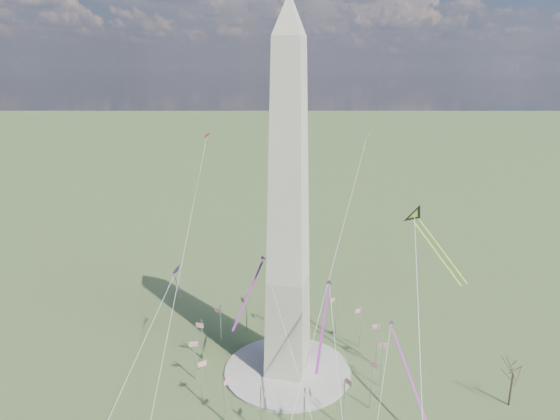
# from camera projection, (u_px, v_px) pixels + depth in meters

# --- Properties ---
(ground) EXTENTS (2000.00, 2000.00, 0.00)m
(ground) POSITION_uv_depth(u_px,v_px,m) (288.00, 372.00, 142.42)
(ground) COLOR #43592C
(ground) RESTS_ON ground
(plaza) EXTENTS (36.00, 36.00, 0.80)m
(plaza) POSITION_uv_depth(u_px,v_px,m) (288.00, 370.00, 142.31)
(plaza) COLOR #ACA69D
(plaza) RESTS_ON ground
(washington_monument) EXTENTS (15.56, 15.56, 100.00)m
(washington_monument) POSITION_uv_depth(u_px,v_px,m) (288.00, 211.00, 129.21)
(washington_monument) COLOR #AAA58F
(washington_monument) RESTS_ON plaza
(flagpole_ring) EXTENTS (54.40, 54.40, 13.00)m
(flagpole_ring) POSITION_uv_depth(u_px,v_px,m) (288.00, 349.00, 140.41)
(flagpole_ring) COLOR silver
(flagpole_ring) RESTS_ON ground
(tree_near) EXTENTS (7.94, 7.94, 13.90)m
(tree_near) POSITION_uv_depth(u_px,v_px,m) (513.00, 371.00, 125.72)
(tree_near) COLOR #433428
(tree_near) RESTS_ON ground
(kite_delta_black) EXTENTS (17.08, 16.95, 16.14)m
(kite_delta_black) POSITION_uv_depth(u_px,v_px,m) (417.00, 219.00, 128.85)
(kite_delta_black) COLOR black
(kite_delta_black) RESTS_ON ground
(kite_diamond_purple) EXTENTS (2.54, 3.55, 10.80)m
(kite_diamond_purple) POSITION_uv_depth(u_px,v_px,m) (177.00, 273.00, 146.99)
(kite_diamond_purple) COLOR navy
(kite_diamond_purple) RESTS_ON ground
(kite_streamer_left) EXTENTS (2.05, 19.99, 13.72)m
(kite_streamer_left) POSITION_uv_depth(u_px,v_px,m) (325.00, 314.00, 117.06)
(kite_streamer_left) COLOR #FF2833
(kite_streamer_left) RESTS_ON ground
(kite_streamer_mid) EXTENTS (3.58, 19.64, 13.50)m
(kite_streamer_mid) POSITION_uv_depth(u_px,v_px,m) (253.00, 283.00, 133.56)
(kite_streamer_mid) COLOR #FF2833
(kite_streamer_mid) RESTS_ON ground
(kite_streamer_right) EXTENTS (11.83, 21.35, 16.00)m
(kite_streamer_right) POSITION_uv_depth(u_px,v_px,m) (403.00, 357.00, 124.60)
(kite_streamer_right) COLOR #FF2833
(kite_streamer_right) RESTS_ON ground
(kite_small_red) EXTENTS (1.61, 2.32, 4.84)m
(kite_small_red) POSITION_uv_depth(u_px,v_px,m) (207.00, 137.00, 170.82)
(kite_small_red) COLOR red
(kite_small_red) RESTS_ON ground
(kite_small_white) EXTENTS (1.27, 1.93, 4.19)m
(kite_small_white) POSITION_uv_depth(u_px,v_px,m) (367.00, 138.00, 164.09)
(kite_small_white) COLOR silver
(kite_small_white) RESTS_ON ground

